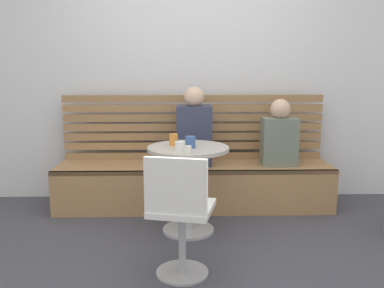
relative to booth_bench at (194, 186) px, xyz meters
name	(u,v)px	position (x,y,z in m)	size (l,w,h in m)	color
ground	(199,262)	(0.00, -1.20, -0.22)	(8.00, 8.00, 0.00)	#42424C
back_wall	(193,61)	(0.00, 0.44, 1.23)	(5.20, 0.10, 2.90)	silver
booth_bench	(194,186)	(0.00, 0.00, 0.00)	(2.70, 0.52, 0.44)	#A87C51
booth_backrest	(193,127)	(0.00, 0.24, 0.56)	(2.65, 0.04, 0.67)	#9A7249
cafe_table	(188,173)	(-0.07, -0.61, 0.30)	(0.68, 0.68, 0.74)	#ADADB2
white_chair	(180,212)	(-0.14, -1.42, 0.24)	(0.48, 0.48, 0.85)	#ADADB2
person_adult	(194,131)	(0.00, -0.01, 0.56)	(0.34, 0.22, 0.76)	#333851
person_child_left	(279,136)	(0.83, -0.03, 0.50)	(0.34, 0.22, 0.65)	slate
cup_mug_blue	(190,142)	(-0.05, -0.65, 0.57)	(0.08, 0.08, 0.10)	#3D5B9E
cup_espresso_small	(188,149)	(-0.07, -0.85, 0.55)	(0.06, 0.06, 0.06)	silver
cup_ceramic_white	(180,146)	(-0.14, -0.76, 0.55)	(0.08, 0.08, 0.07)	white
cup_tumbler_orange	(174,140)	(-0.19, -0.55, 0.57)	(0.07, 0.07, 0.10)	orange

